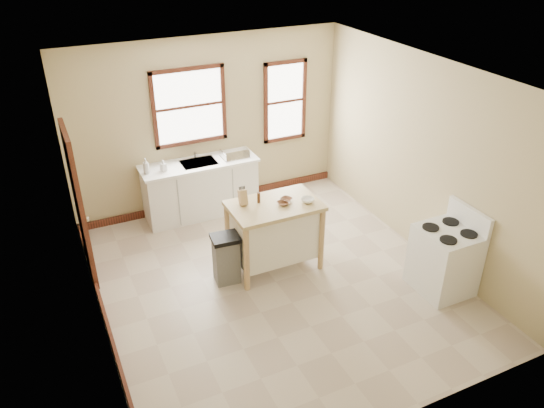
{
  "coord_description": "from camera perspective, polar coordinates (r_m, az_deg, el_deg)",
  "views": [
    {
      "loc": [
        -2.5,
        -5.18,
        4.4
      ],
      "look_at": [
        0.13,
        0.4,
        0.97
      ],
      "focal_mm": 35.0,
      "sensor_mm": 36.0,
      "label": 1
    }
  ],
  "objects": [
    {
      "name": "dish_rack",
      "position": [
        8.57,
        -4.03,
        5.4
      ],
      "size": [
        0.52,
        0.46,
        0.11
      ],
      "primitive_type": null,
      "rotation": [
        0.0,
        0.0,
        -0.37
      ],
      "color": "silver",
      "rests_on": "sink_counter"
    },
    {
      "name": "soap_bottle_a",
      "position": [
        8.18,
        -13.4,
        4.0
      ],
      "size": [
        0.1,
        0.1,
        0.25
      ],
      "primitive_type": "imported",
      "rotation": [
        0.0,
        0.0,
        -0.04
      ],
      "color": "#B2B2B2",
      "rests_on": "sink_counter"
    },
    {
      "name": "ceiling",
      "position": [
        5.97,
        0.5,
        13.51
      ],
      "size": [
        5.0,
        5.0,
        0.0
      ],
      "primitive_type": "plane",
      "rotation": [
        3.14,
        0.0,
        0.0
      ],
      "color": "white",
      "rests_on": "ground"
    },
    {
      "name": "baseboard_left",
      "position": [
        6.77,
        -17.23,
        -12.45
      ],
      "size": [
        0.04,
        5.0,
        0.12
      ],
      "primitive_type": "cube",
      "color": "black",
      "rests_on": "ground"
    },
    {
      "name": "wall_right",
      "position": [
        7.64,
        15.9,
        4.79
      ],
      "size": [
        0.04,
        5.0,
        2.8
      ],
      "primitive_type": "cube",
      "color": "tan",
      "rests_on": "ground"
    },
    {
      "name": "bowl_c",
      "position": [
        7.07,
        3.85,
        0.41
      ],
      "size": [
        0.22,
        0.22,
        0.05
      ],
      "primitive_type": "imported",
      "rotation": [
        0.0,
        0.0,
        -0.28
      ],
      "color": "white",
      "rests_on": "kitchen_island"
    },
    {
      "name": "window_side",
      "position": [
        9.02,
        1.4,
        10.97
      ],
      "size": [
        0.77,
        0.06,
        1.37
      ],
      "primitive_type": null,
      "color": "black",
      "rests_on": "wall_back"
    },
    {
      "name": "baseboard_back",
      "position": [
        9.15,
        -6.28,
        0.54
      ],
      "size": [
        4.5,
        0.04,
        0.12
      ],
      "primitive_type": "cube",
      "color": "black",
      "rests_on": "ground"
    },
    {
      "name": "trash_bin",
      "position": [
        7.09,
        -4.94,
        -5.88
      ],
      "size": [
        0.39,
        0.34,
        0.7
      ],
      "primitive_type": null,
      "rotation": [
        0.0,
        0.0,
        -0.1
      ],
      "color": "#5B5B59",
      "rests_on": "ground"
    },
    {
      "name": "sink_counter",
      "position": [
        8.65,
        -7.69,
        1.69
      ],
      "size": [
        1.86,
        0.62,
        0.92
      ],
      "primitive_type": null,
      "color": "silver",
      "rests_on": "ground"
    },
    {
      "name": "knife_block",
      "position": [
        6.97,
        -3.16,
        0.66
      ],
      "size": [
        0.1,
        0.1,
        0.2
      ],
      "primitive_type": null,
      "rotation": [
        0.0,
        0.0,
        -0.03
      ],
      "color": "#DEB274",
      "rests_on": "kitchen_island"
    },
    {
      "name": "wall_left",
      "position": [
        6.0,
        -19.36,
        -2.81
      ],
      "size": [
        0.04,
        5.0,
        2.8
      ],
      "primitive_type": "cube",
      "color": "tan",
      "rests_on": "ground"
    },
    {
      "name": "wall_back",
      "position": [
        8.62,
        -6.83,
        8.48
      ],
      "size": [
        4.5,
        0.04,
        2.8
      ],
      "primitive_type": "cube",
      "color": "tan",
      "rests_on": "ground"
    },
    {
      "name": "bowl_b",
      "position": [
        7.1,
        1.55,
        0.5
      ],
      "size": [
        0.2,
        0.2,
        0.04
      ],
      "primitive_type": "imported",
      "rotation": [
        0.0,
        0.0,
        0.46
      ],
      "color": "brown",
      "rests_on": "kitchen_island"
    },
    {
      "name": "faucet",
      "position": [
        8.57,
        -8.32,
        5.58
      ],
      "size": [
        0.03,
        0.03,
        0.22
      ],
      "primitive_type": "cylinder",
      "color": "silver",
      "rests_on": "sink_counter"
    },
    {
      "name": "window_main",
      "position": [
        8.4,
        -8.88,
        10.33
      ],
      "size": [
        1.17,
        0.06,
        1.22
      ],
      "primitive_type": null,
      "color": "black",
      "rests_on": "wall_back"
    },
    {
      "name": "door_left",
      "position": [
        7.3,
        -20.03,
        -0.16
      ],
      "size": [
        0.06,
        0.9,
        2.1
      ],
      "primitive_type": "cube",
      "color": "black",
      "rests_on": "ground"
    },
    {
      "name": "kitchen_island",
      "position": [
        7.28,
        0.26,
        -3.41
      ],
      "size": [
        1.21,
        0.77,
        0.99
      ],
      "primitive_type": null,
      "rotation": [
        0.0,
        0.0,
        -0.0
      ],
      "color": "tan",
      "rests_on": "ground"
    },
    {
      "name": "floor",
      "position": [
        7.24,
        0.41,
        -8.35
      ],
      "size": [
        5.0,
        5.0,
        0.0
      ],
      "primitive_type": "plane",
      "color": "#BCAB95",
      "rests_on": "ground"
    },
    {
      "name": "pepper_grinder",
      "position": [
        7.02,
        -1.44,
        0.68
      ],
      "size": [
        0.05,
        0.05,
        0.15
      ],
      "primitive_type": "cylinder",
      "rotation": [
        0.0,
        0.0,
        -0.27
      ],
      "color": "#462713",
      "rests_on": "kitchen_island"
    },
    {
      "name": "gas_stove",
      "position": [
        7.16,
        18.17,
        -4.88
      ],
      "size": [
        0.71,
        0.72,
        1.15
      ],
      "primitive_type": null,
      "color": "white",
      "rests_on": "ground"
    },
    {
      "name": "bowl_a",
      "position": [
        7.0,
        1.23,
        0.09
      ],
      "size": [
        0.17,
        0.17,
        0.04
      ],
      "primitive_type": "imported",
      "rotation": [
        0.0,
        0.0,
        0.08
      ],
      "color": "brown",
      "rests_on": "kitchen_island"
    },
    {
      "name": "soap_bottle_b",
      "position": [
        8.23,
        -11.62,
        4.09
      ],
      "size": [
        0.1,
        0.1,
        0.18
      ],
      "primitive_type": "imported",
      "rotation": [
        0.0,
        0.0,
        0.33
      ],
      "color": "#B2B2B2",
      "rests_on": "sink_counter"
    }
  ]
}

